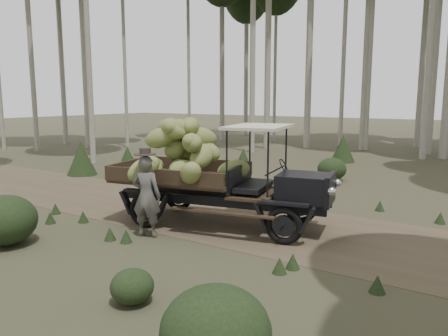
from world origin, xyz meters
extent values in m
plane|color=#473D2B|center=(0.00, 0.00, 0.00)|extent=(120.00, 120.00, 0.00)
cube|color=brown|center=(0.00, 0.00, 0.00)|extent=(70.00, 4.00, 0.01)
cube|color=black|center=(2.58, -0.16, 1.11)|extent=(1.31, 1.26, 0.61)
cube|color=black|center=(3.17, -0.03, 1.11)|extent=(0.34, 1.11, 0.69)
cube|color=black|center=(1.06, -0.49, 1.22)|extent=(0.41, 1.54, 0.61)
cube|color=#38281C|center=(-0.46, -0.81, 1.11)|extent=(3.46, 2.61, 0.09)
cube|color=#38281C|center=(-0.67, 0.17, 1.31)|extent=(3.06, 0.72, 0.36)
cube|color=#38281C|center=(-0.25, -1.79, 1.31)|extent=(3.06, 0.72, 0.36)
cube|color=#38281C|center=(-1.98, -1.14, 1.31)|extent=(0.48, 1.97, 0.36)
cube|color=beige|center=(1.52, -0.39, 2.47)|extent=(1.64, 2.11, 0.07)
cube|color=black|center=(0.59, -0.16, 0.69)|extent=(5.02, 1.18, 0.20)
cube|color=black|center=(0.76, -0.98, 0.69)|extent=(5.02, 1.18, 0.20)
torus|color=black|center=(2.17, 0.66, 0.42)|extent=(0.86, 0.33, 0.84)
torus|color=black|center=(2.55, -1.08, 0.42)|extent=(0.86, 0.33, 0.84)
torus|color=black|center=(-1.19, -0.06, 0.42)|extent=(0.86, 0.33, 0.84)
torus|color=black|center=(-0.82, -1.80, 0.42)|extent=(0.86, 0.33, 0.84)
sphere|color=beige|center=(3.16, 0.47, 1.17)|extent=(0.20, 0.20, 0.20)
sphere|color=beige|center=(3.37, -0.50, 1.17)|extent=(0.20, 0.20, 0.20)
ellipsoid|color=olive|center=(0.80, -0.34, 1.37)|extent=(1.05, 0.95, 0.69)
ellipsoid|color=olive|center=(-0.62, -0.39, 1.77)|extent=(0.96, 0.96, 0.68)
ellipsoid|color=olive|center=(-0.02, -0.91, 2.04)|extent=(0.81, 1.06, 0.69)
ellipsoid|color=olive|center=(-0.66, -0.97, 2.42)|extent=(0.83, 0.87, 0.48)
ellipsoid|color=olive|center=(-1.05, -1.39, 1.37)|extent=(0.81, 1.11, 0.79)
ellipsoid|color=olive|center=(0.03, -0.34, 1.78)|extent=(0.84, 0.53, 0.70)
ellipsoid|color=olive|center=(0.02, -0.97, 2.05)|extent=(0.83, 0.81, 0.47)
ellipsoid|color=olive|center=(-0.61, -0.95, 2.36)|extent=(1.02, 0.55, 0.65)
ellipsoid|color=olive|center=(-0.91, -0.03, 1.40)|extent=(0.94, 0.68, 0.65)
ellipsoid|color=olive|center=(-0.59, -0.40, 1.76)|extent=(0.78, 0.93, 0.63)
ellipsoid|color=olive|center=(-0.79, -0.81, 2.10)|extent=(0.61, 0.84, 0.53)
ellipsoid|color=olive|center=(-0.49, -0.86, 2.36)|extent=(0.91, 0.67, 0.68)
ellipsoid|color=olive|center=(-0.14, -1.15, 1.43)|extent=(0.49, 0.90, 0.46)
ellipsoid|color=olive|center=(-0.78, -0.62, 1.82)|extent=(1.17, 1.02, 0.84)
ellipsoid|color=olive|center=(-0.89, -1.10, 2.14)|extent=(1.02, 0.79, 0.71)
ellipsoid|color=olive|center=(-0.31, -0.60, 2.43)|extent=(0.88, 1.05, 0.47)
ellipsoid|color=olive|center=(-0.93, -1.44, 1.44)|extent=(0.79, 0.47, 0.51)
ellipsoid|color=olive|center=(0.08, -0.66, 1.70)|extent=(0.72, 1.13, 0.85)
ellipsoid|color=olive|center=(-0.16, -0.40, 2.13)|extent=(0.96, 1.09, 0.67)
ellipsoid|color=olive|center=(-0.47, -0.64, 2.37)|extent=(0.92, 0.51, 0.48)
ellipsoid|color=olive|center=(-0.54, -0.81, 1.38)|extent=(0.53, 0.89, 0.60)
ellipsoid|color=olive|center=(-0.68, -1.94, 1.49)|extent=(0.98, 1.06, 0.84)
ellipsoid|color=olive|center=(0.52, -1.68, 1.47)|extent=(0.98, 0.96, 0.78)
imported|color=#4E4B47|center=(-0.31, -2.25, 0.94)|extent=(0.79, 0.64, 1.87)
cylinder|color=#322923|center=(-0.31, -2.25, 1.90)|extent=(0.63, 0.63, 0.02)
cylinder|color=#322923|center=(-0.31, -2.25, 1.96)|extent=(0.31, 0.31, 0.15)
cylinder|color=#B2AD9E|center=(-19.24, 9.80, 7.98)|extent=(0.32, 0.32, 15.97)
cylinder|color=#B2AD9E|center=(-1.12, 17.46, 7.39)|extent=(0.32, 0.32, 14.78)
cylinder|color=#B2AD9E|center=(-17.07, 6.15, 8.41)|extent=(0.28, 0.28, 16.83)
cylinder|color=#B2AD9E|center=(-8.12, 19.49, 7.43)|extent=(0.23, 0.23, 14.86)
cylinder|color=#B2AD9E|center=(-15.91, 8.95, 7.93)|extent=(0.29, 0.29, 15.87)
cylinder|color=#B2AD9E|center=(-13.90, 10.40, 8.07)|extent=(0.21, 0.21, 16.14)
cylinder|color=#B2AD9E|center=(-6.06, 12.60, 8.21)|extent=(0.31, 0.31, 16.43)
cylinder|color=#B2AD9E|center=(-13.06, 15.76, 8.71)|extent=(0.23, 0.23, 17.42)
cylinder|color=#B2AD9E|center=(-12.36, 22.60, 7.61)|extent=(0.37, 0.37, 15.22)
cylinder|color=#B2AD9E|center=(-11.69, 17.97, 8.03)|extent=(0.36, 0.36, 16.05)
cylinder|color=#B2AD9E|center=(-6.21, 14.72, 8.34)|extent=(0.37, 0.37, 16.68)
ellipsoid|color=#233319|center=(0.85, 6.66, 0.45)|extent=(1.09, 1.09, 0.87)
cone|color=#233319|center=(-4.72, 9.40, 0.31)|extent=(0.55, 0.55, 0.61)
ellipsoid|color=#233319|center=(-2.44, -4.37, 0.55)|extent=(1.35, 1.35, 1.08)
cone|color=#233319|center=(-7.75, 4.41, 0.51)|extent=(0.91, 0.91, 1.02)
ellipsoid|color=#233319|center=(1.79, -4.83, 0.28)|extent=(0.68, 0.68, 0.54)
cone|color=#233319|center=(-5.21, 5.46, 0.26)|extent=(0.46, 0.46, 0.51)
cone|color=#233319|center=(-0.40, 11.73, 0.66)|extent=(1.19, 1.19, 1.32)
ellipsoid|color=#233319|center=(3.84, -5.56, 0.52)|extent=(1.28, 1.28, 1.02)
cone|color=#233319|center=(-8.14, 2.22, 0.68)|extent=(1.22, 1.22, 1.35)
cone|color=#233319|center=(-0.81, -2.93, 0.15)|extent=(0.27, 0.27, 0.30)
cone|color=#233319|center=(-4.42, -2.67, 0.15)|extent=(0.27, 0.27, 0.30)
cone|color=#233319|center=(3.56, 2.99, 0.15)|extent=(0.27, 0.27, 0.30)
cone|color=#233319|center=(-3.76, -2.20, 0.15)|extent=(0.27, 0.27, 0.30)
cone|color=#233319|center=(1.22, 2.43, 0.15)|extent=(0.27, 0.27, 0.30)
cone|color=#233319|center=(-2.46, -2.32, 0.15)|extent=(0.27, 0.27, 0.30)
cone|color=#233319|center=(-4.33, 2.71, 0.15)|extent=(0.27, 0.27, 0.30)
cone|color=#233319|center=(3.17, -2.53, 0.15)|extent=(0.27, 0.27, 0.30)
cone|color=#233319|center=(-5.37, -2.77, 0.15)|extent=(0.27, 0.27, 0.30)
cone|color=#233319|center=(-3.08, -2.84, 0.15)|extent=(0.27, 0.27, 0.30)
cone|color=#233319|center=(-0.39, -2.85, 0.15)|extent=(0.27, 0.27, 0.30)
cone|color=#233319|center=(4.85, -2.37, 0.15)|extent=(0.27, 0.27, 0.30)
cone|color=#233319|center=(3.28, -2.21, 0.15)|extent=(0.27, 0.27, 0.30)
cone|color=#233319|center=(5.15, 2.55, 0.15)|extent=(0.27, 0.27, 0.30)
cone|color=#233319|center=(-4.71, 2.56, 0.15)|extent=(0.27, 0.27, 0.30)
camera|label=1|loc=(6.44, -9.33, 3.13)|focal=35.00mm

